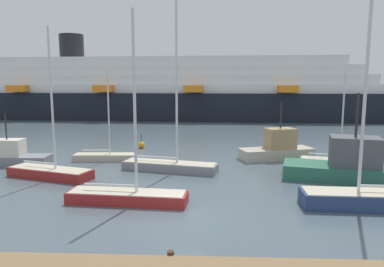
{
  "coord_description": "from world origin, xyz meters",
  "views": [
    {
      "loc": [
        1.23,
        -15.94,
        6.25
      ],
      "look_at": [
        0.0,
        11.64,
        2.32
      ],
      "focal_mm": 33.01,
      "sensor_mm": 36.0,
      "label": 1
    }
  ],
  "objects_px": {
    "sailboat_6": "(369,196)",
    "channel_buoy_2": "(141,145)",
    "sailboat_0": "(105,156)",
    "sailboat_3": "(50,171)",
    "sailboat_5": "(334,162)",
    "fishing_boat_0": "(349,165)",
    "sailboat_1": "(128,194)",
    "sailboat_2": "(170,163)",
    "fishing_boat_2": "(10,155)",
    "fishing_boat_1": "(278,148)",
    "cruise_ship": "(155,92)"
  },
  "relations": [
    {
      "from": "channel_buoy_2",
      "to": "cruise_ship",
      "type": "distance_m",
      "value": 30.12
    },
    {
      "from": "fishing_boat_0",
      "to": "sailboat_5",
      "type": "bearing_deg",
      "value": 100.12
    },
    {
      "from": "sailboat_1",
      "to": "channel_buoy_2",
      "type": "distance_m",
      "value": 15.96
    },
    {
      "from": "sailboat_1",
      "to": "cruise_ship",
      "type": "height_order",
      "value": "cruise_ship"
    },
    {
      "from": "sailboat_5",
      "to": "cruise_ship",
      "type": "bearing_deg",
      "value": 134.4
    },
    {
      "from": "sailboat_3",
      "to": "fishing_boat_2",
      "type": "relative_size",
      "value": 1.69
    },
    {
      "from": "fishing_boat_1",
      "to": "cruise_ship",
      "type": "height_order",
      "value": "cruise_ship"
    },
    {
      "from": "sailboat_1",
      "to": "fishing_boat_1",
      "type": "distance_m",
      "value": 15.18
    },
    {
      "from": "sailboat_0",
      "to": "cruise_ship",
      "type": "bearing_deg",
      "value": 89.29
    },
    {
      "from": "sailboat_5",
      "to": "fishing_boat_0",
      "type": "bearing_deg",
      "value": -77.71
    },
    {
      "from": "sailboat_1",
      "to": "fishing_boat_0",
      "type": "distance_m",
      "value": 14.28
    },
    {
      "from": "sailboat_6",
      "to": "cruise_ship",
      "type": "height_order",
      "value": "cruise_ship"
    },
    {
      "from": "sailboat_1",
      "to": "sailboat_3",
      "type": "xyz_separation_m",
      "value": [
        -6.3,
        4.75,
        -0.02
      ]
    },
    {
      "from": "fishing_boat_0",
      "to": "channel_buoy_2",
      "type": "xyz_separation_m",
      "value": [
        -15.61,
        10.83,
        -0.68
      ]
    },
    {
      "from": "sailboat_1",
      "to": "fishing_boat_1",
      "type": "relative_size",
      "value": 1.54
    },
    {
      "from": "sailboat_5",
      "to": "fishing_boat_2",
      "type": "bearing_deg",
      "value": -162.62
    },
    {
      "from": "sailboat_0",
      "to": "sailboat_1",
      "type": "bearing_deg",
      "value": -70.3
    },
    {
      "from": "sailboat_3",
      "to": "cruise_ship",
      "type": "distance_m",
      "value": 40.93
    },
    {
      "from": "sailboat_5",
      "to": "cruise_ship",
      "type": "height_order",
      "value": "cruise_ship"
    },
    {
      "from": "sailboat_0",
      "to": "sailboat_3",
      "type": "xyz_separation_m",
      "value": [
        -2.14,
        -5.4,
        0.09
      ]
    },
    {
      "from": "sailboat_5",
      "to": "channel_buoy_2",
      "type": "bearing_deg",
      "value": 172.54
    },
    {
      "from": "sailboat_2",
      "to": "fishing_boat_0",
      "type": "relative_size",
      "value": 1.51
    },
    {
      "from": "sailboat_1",
      "to": "sailboat_6",
      "type": "distance_m",
      "value": 12.34
    },
    {
      "from": "fishing_boat_2",
      "to": "fishing_boat_1",
      "type": "bearing_deg",
      "value": -175.25
    },
    {
      "from": "sailboat_0",
      "to": "sailboat_5",
      "type": "bearing_deg",
      "value": -7.89
    },
    {
      "from": "sailboat_5",
      "to": "fishing_boat_0",
      "type": "xyz_separation_m",
      "value": [
        -0.3,
        -3.52,
        0.6
      ]
    },
    {
      "from": "sailboat_0",
      "to": "channel_buoy_2",
      "type": "xyz_separation_m",
      "value": [
        1.92,
        5.65,
        -0.05
      ]
    },
    {
      "from": "sailboat_5",
      "to": "sailboat_0",
      "type": "bearing_deg",
      "value": -168.11
    },
    {
      "from": "fishing_boat_2",
      "to": "cruise_ship",
      "type": "xyz_separation_m",
      "value": [
        5.79,
        37.02,
        4.07
      ]
    },
    {
      "from": "sailboat_6",
      "to": "cruise_ship",
      "type": "bearing_deg",
      "value": -66.53
    },
    {
      "from": "fishing_boat_0",
      "to": "fishing_boat_2",
      "type": "distance_m",
      "value": 24.71
    },
    {
      "from": "sailboat_2",
      "to": "cruise_ship",
      "type": "distance_m",
      "value": 39.29
    },
    {
      "from": "sailboat_5",
      "to": "sailboat_2",
      "type": "bearing_deg",
      "value": -155.65
    },
    {
      "from": "sailboat_3",
      "to": "channel_buoy_2",
      "type": "distance_m",
      "value": 11.78
    },
    {
      "from": "sailboat_5",
      "to": "fishing_boat_0",
      "type": "relative_size",
      "value": 0.86
    },
    {
      "from": "sailboat_1",
      "to": "sailboat_2",
      "type": "relative_size",
      "value": 0.78
    },
    {
      "from": "sailboat_3",
      "to": "cruise_ship",
      "type": "relative_size",
      "value": 0.12
    },
    {
      "from": "sailboat_0",
      "to": "fishing_boat_2",
      "type": "height_order",
      "value": "sailboat_0"
    },
    {
      "from": "sailboat_6",
      "to": "channel_buoy_2",
      "type": "bearing_deg",
      "value": -45.34
    },
    {
      "from": "sailboat_3",
      "to": "sailboat_5",
      "type": "distance_m",
      "value": 20.33
    },
    {
      "from": "sailboat_1",
      "to": "sailboat_6",
      "type": "bearing_deg",
      "value": 3.9
    },
    {
      "from": "sailboat_6",
      "to": "sailboat_5",
      "type": "bearing_deg",
      "value": -96.42
    },
    {
      "from": "sailboat_0",
      "to": "cruise_ship",
      "type": "height_order",
      "value": "cruise_ship"
    },
    {
      "from": "fishing_boat_2",
      "to": "channel_buoy_2",
      "type": "relative_size",
      "value": 4.3
    },
    {
      "from": "sailboat_2",
      "to": "cruise_ship",
      "type": "relative_size",
      "value": 0.15
    },
    {
      "from": "sailboat_3",
      "to": "sailboat_1",
      "type": "bearing_deg",
      "value": -19.26
    },
    {
      "from": "sailboat_2",
      "to": "channel_buoy_2",
      "type": "height_order",
      "value": "sailboat_2"
    },
    {
      "from": "sailboat_0",
      "to": "fishing_boat_1",
      "type": "bearing_deg",
      "value": 2.46
    },
    {
      "from": "fishing_boat_2",
      "to": "sailboat_6",
      "type": "bearing_deg",
      "value": 156.5
    },
    {
      "from": "sailboat_2",
      "to": "cruise_ship",
      "type": "xyz_separation_m",
      "value": [
        -6.8,
        38.47,
        4.18
      ]
    }
  ]
}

